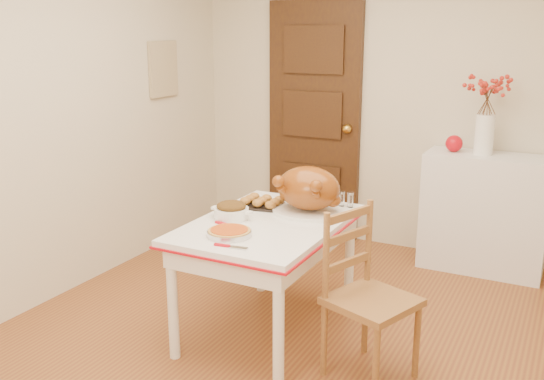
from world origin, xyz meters
The scene contains 18 objects.
floor centered at (0.00, 0.00, 0.00)m, with size 3.50×4.00×0.00m, color brown.
wall_back centered at (0.00, 2.00, 1.25)m, with size 3.50×0.00×2.50m, color beige.
wall_left centered at (-1.75, 0.00, 1.25)m, with size 0.00×4.00×2.50m, color beige.
door_back centered at (-0.70, 1.97, 1.03)m, with size 0.85×0.06×2.06m, color #3B230D.
photo_board centered at (-1.73, 1.20, 1.50)m, with size 0.03×0.35×0.45m, color tan.
sideboard centered at (0.81, 1.78, 0.45)m, with size 0.91×0.40×0.91m, color silver.
kitchen_table centered at (-0.19, 0.12, 0.36)m, with size 0.82×1.20×0.72m, color white, non-canonical shape.
chair_oak centered at (0.53, -0.07, 0.46)m, with size 0.41×0.41×0.92m, color #956127, non-canonical shape.
berry_vase centered at (0.76, 1.78, 1.22)m, with size 0.32×0.32×0.62m, color white, non-canonical shape.
apple centered at (0.55, 1.78, 0.97)m, with size 0.13×0.13×0.13m, color #B20813.
turkey_platter centered at (-0.04, 0.37, 0.86)m, with size 0.46×0.37×0.29m, color brown, non-canonical shape.
pumpkin_pie centered at (-0.26, -0.21, 0.74)m, with size 0.25×0.25×0.05m, color #B3400D.
stuffing_dish centered at (-0.41, 0.06, 0.77)m, with size 0.26×0.21×0.10m, color brown, non-canonical shape.
rolls_tray centered at (-0.36, 0.36, 0.75)m, with size 0.26×0.20×0.07m, color #A67D33, non-canonical shape.
pie_server centered at (-0.16, -0.36, 0.72)m, with size 0.19×0.05×0.01m, color silver, non-canonical shape.
carving_knife centered at (-0.32, -0.07, 0.72)m, with size 0.26×0.06×0.01m, color silver, non-canonical shape.
drinking_glass centered at (-0.13, 0.55, 0.77)m, with size 0.06×0.06×0.10m, color white.
shaker_pair centered at (0.11, 0.62, 0.77)m, with size 0.10×0.04×0.10m, color white, non-canonical shape.
Camera 1 is at (1.40, -2.91, 1.82)m, focal length 40.01 mm.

